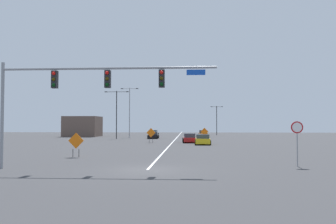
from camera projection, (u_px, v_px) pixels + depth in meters
The scene contains 16 objects.
ground at pixel (147, 170), 19.57m from camera, with size 176.61×176.61×0.00m, color #38383A.
road_centre_stripe at pixel (177, 137), 68.50m from camera, with size 0.16×98.11×0.01m.
traffic_signal_assembly at pixel (80, 86), 19.99m from camera, with size 13.04×0.44×6.43m.
stop_sign at pixel (297, 135), 21.18m from camera, with size 0.76×0.07×2.85m.
street_lamp_far_left at pixel (217, 118), 83.91m from camera, with size 3.05×0.24×7.20m.
street_lamp_near_left at pixel (130, 109), 65.91m from camera, with size 3.46×0.24×9.84m.
street_lamp_mid_right at pixel (117, 110), 60.79m from camera, with size 4.40×0.24×8.72m.
construction_sign_left_shoulder at pixel (151, 133), 48.31m from camera, with size 1.34×0.35×2.12m.
construction_sign_right_shoulder at pixel (76, 142), 27.15m from camera, with size 1.30×0.08×1.98m.
construction_sign_median_far at pixel (204, 132), 54.97m from camera, with size 1.30×0.14×2.07m.
car_yellow_distant at pixel (203, 140), 43.79m from camera, with size 2.15×3.89×1.36m.
car_black_near at pixel (153, 135), 62.15m from camera, with size 2.01×4.03×1.29m.
car_red_approaching at pixel (189, 138), 48.50m from camera, with size 2.12×4.05×1.34m.
car_orange_mid at pixel (203, 133), 72.02m from camera, with size 2.16×3.86×1.38m.
car_green_passing at pixel (154, 133), 74.90m from camera, with size 1.94×4.60×1.34m.
roadside_building_west at pixel (83, 126), 72.63m from camera, with size 7.16×6.46×4.35m.
Camera 1 is at (2.44, -19.57, 2.68)m, focal length 35.78 mm.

